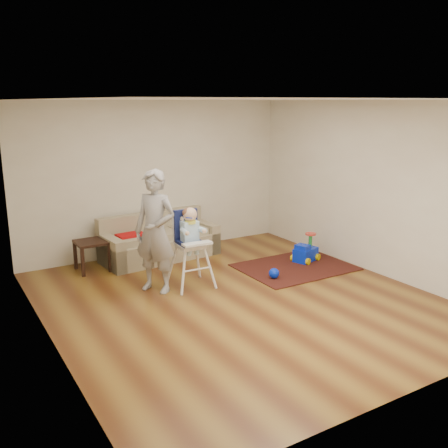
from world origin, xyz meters
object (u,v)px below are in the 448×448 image
side_table (92,256)px  high_chair (190,249)px  sofa (160,237)px  adult (155,232)px  ride_on_toy (306,248)px  toy_ball (274,273)px

side_table → high_chair: size_ratio=0.41×
sofa → high_chair: bearing=-101.1°
side_table → adult: adult is taller
ride_on_toy → high_chair: bearing=162.1°
side_table → toy_ball: side_table is taller
sofa → side_table: (-1.20, -0.02, -0.14)m
side_table → toy_ball: bearing=-39.3°
toy_ball → high_chair: bearing=161.5°
adult → toy_ball: bearing=39.7°
sofa → ride_on_toy: size_ratio=4.44×
side_table → adult: size_ratio=0.28×
high_chair → adult: bearing=172.3°
sofa → adult: bearing=-120.7°
sofa → adult: adult is taller
toy_ball → high_chair: 1.38m
toy_ball → adult: (-1.74, 0.51, 0.79)m
sofa → high_chair: high_chair is taller
ride_on_toy → toy_ball: 1.09m
ride_on_toy → high_chair: 2.25m
side_table → ride_on_toy: side_table is taller
toy_ball → high_chair: high_chair is taller
sofa → adult: (-0.67, -1.38, 0.49)m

